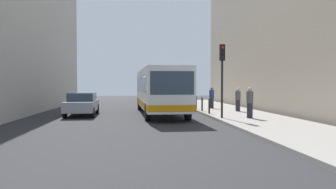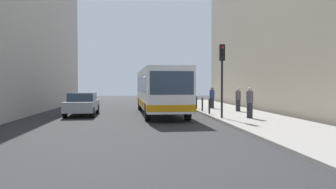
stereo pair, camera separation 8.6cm
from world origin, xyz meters
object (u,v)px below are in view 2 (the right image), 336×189
(traffic_light, at_px, (222,67))
(pedestrian_far_sidewalk, at_px, (212,98))
(pedestrian_mid_sidewalk, at_px, (238,100))
(bollard_mid, at_px, (202,104))
(bus, at_px, (160,89))
(bollard_far, at_px, (197,103))
(pedestrian_near_signal, at_px, (250,103))
(bollard_near, at_px, (209,106))
(car_behind_bus, at_px, (154,97))
(car_beside_bus, at_px, (82,103))

(traffic_light, relative_size, pedestrian_far_sidewalk, 2.46)
(traffic_light, xyz_separation_m, pedestrian_mid_sidewalk, (2.34, 4.39, -2.04))
(bollard_mid, height_order, pedestrian_mid_sidewalk, pedestrian_mid_sidewalk)
(pedestrian_mid_sidewalk, distance_m, pedestrian_far_sidewalk, 3.22)
(bus, height_order, traffic_light, traffic_light)
(bollard_far, xyz_separation_m, pedestrian_near_signal, (1.62, -7.32, 0.39))
(pedestrian_mid_sidewalk, bearing_deg, traffic_light, 35.20)
(traffic_light, xyz_separation_m, pedestrian_near_signal, (1.52, -0.23, -1.99))
(bollard_mid, bearing_deg, bollard_far, 90.00)
(bollard_near, distance_m, pedestrian_near_signal, 3.36)
(traffic_light, bearing_deg, bus, 127.01)
(pedestrian_far_sidewalk, bearing_deg, bollard_near, 29.17)
(bollard_far, relative_size, pedestrian_mid_sidewalk, 0.58)
(traffic_light, height_order, pedestrian_far_sidewalk, traffic_light)
(bollard_mid, bearing_deg, pedestrian_far_sidewalk, 62.67)
(bollard_near, height_order, pedestrian_far_sidewalk, pedestrian_far_sidewalk)
(pedestrian_far_sidewalk, bearing_deg, bus, -9.59)
(car_behind_bus, distance_m, bollard_near, 13.39)
(car_behind_bus, bearing_deg, pedestrian_near_signal, 105.43)
(car_behind_bus, relative_size, bollard_near, 4.64)
(car_beside_bus, bearing_deg, pedestrian_mid_sidewalk, -178.28)
(car_beside_bus, xyz_separation_m, pedestrian_mid_sidewalk, (10.60, 0.52, 0.18))
(car_beside_bus, xyz_separation_m, pedestrian_far_sidewalk, (9.46, 3.52, 0.20))
(traffic_light, bearing_deg, car_behind_bus, 100.63)
(car_behind_bus, relative_size, bollard_far, 4.64)
(car_behind_bus, bearing_deg, car_beside_bus, 65.75)
(car_beside_bus, height_order, car_behind_bus, same)
(bollard_far, relative_size, pedestrian_near_signal, 0.55)
(traffic_light, bearing_deg, car_beside_bus, 154.90)
(pedestrian_far_sidewalk, bearing_deg, bollard_far, -32.33)
(car_beside_bus, bearing_deg, bollard_near, 170.68)
(traffic_light, bearing_deg, bollard_far, 90.81)
(bollard_near, height_order, pedestrian_near_signal, pedestrian_near_signal)
(car_behind_bus, bearing_deg, traffic_light, 100.41)
(bollard_far, bearing_deg, pedestrian_mid_sidewalk, -47.92)
(traffic_light, xyz_separation_m, bollard_far, (-0.10, 7.09, -2.38))
(pedestrian_near_signal, relative_size, pedestrian_mid_sidewalk, 1.05)
(bollard_mid, bearing_deg, bollard_near, -90.00)
(bollard_near, bearing_deg, pedestrian_far_sidewalk, 74.62)
(traffic_light, distance_m, bollard_far, 7.48)
(bollard_mid, distance_m, bollard_far, 2.20)
(traffic_light, relative_size, pedestrian_near_signal, 2.38)
(bollard_near, relative_size, bollard_far, 1.00)
(car_beside_bus, xyz_separation_m, bollard_far, (8.16, 3.22, -0.16))
(traffic_light, relative_size, bollard_far, 4.32)
(car_behind_bus, relative_size, pedestrian_near_signal, 2.56)
(bollard_near, distance_m, bollard_far, 4.40)
(pedestrian_near_signal, bearing_deg, car_behind_bus, -32.79)
(car_beside_bus, bearing_deg, traffic_light, 153.84)
(pedestrian_near_signal, bearing_deg, pedestrian_far_sidewalk, -45.97)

